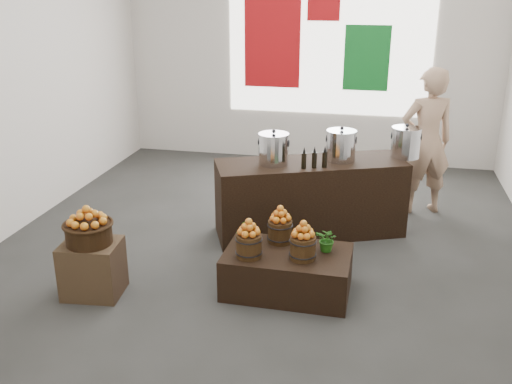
% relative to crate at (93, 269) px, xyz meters
% --- Properties ---
extents(ground, '(7.00, 7.00, 0.00)m').
position_rel_crate_xyz_m(ground, '(1.39, 1.36, -0.27)').
color(ground, '#343331').
rests_on(ground, ground).
extents(back_wall, '(6.00, 0.04, 4.00)m').
position_rel_crate_xyz_m(back_wall, '(1.39, 4.86, 1.73)').
color(back_wall, silver).
rests_on(back_wall, ground).
extents(back_opening, '(3.20, 0.02, 2.40)m').
position_rel_crate_xyz_m(back_opening, '(1.69, 4.84, 1.73)').
color(back_opening, white).
rests_on(back_opening, back_wall).
extents(deco_red_left, '(0.90, 0.04, 1.40)m').
position_rel_crate_xyz_m(deco_red_left, '(0.79, 4.83, 1.63)').
color(deco_red_left, '#AF0D11').
rests_on(deco_red_left, back_wall).
extents(deco_green_right, '(0.70, 0.04, 1.00)m').
position_rel_crate_xyz_m(deco_green_right, '(2.29, 4.83, 1.43)').
color(deco_green_right, '#106B23').
rests_on(deco_green_right, back_wall).
extents(deco_red_upper, '(0.50, 0.04, 0.50)m').
position_rel_crate_xyz_m(deco_red_upper, '(1.59, 4.83, 2.23)').
color(deco_red_upper, '#AF0D11').
rests_on(deco_red_upper, back_wall).
extents(crate, '(0.57, 0.49, 0.53)m').
position_rel_crate_xyz_m(crate, '(0.00, 0.00, 0.00)').
color(crate, brown).
rests_on(crate, ground).
extents(wicker_basket, '(0.43, 0.43, 0.19)m').
position_rel_crate_xyz_m(wicker_basket, '(0.00, 0.00, 0.36)').
color(wicker_basket, black).
rests_on(wicker_basket, crate).
extents(apples_in_basket, '(0.33, 0.33, 0.18)m').
position_rel_crate_xyz_m(apples_in_basket, '(0.00, 0.00, 0.55)').
color(apples_in_basket, '#AC0512').
rests_on(apples_in_basket, wicker_basket).
extents(display_table, '(1.20, 0.75, 0.41)m').
position_rel_crate_xyz_m(display_table, '(1.80, 0.44, -0.06)').
color(display_table, black).
rests_on(display_table, ground).
extents(apple_bucket_front_left, '(0.24, 0.24, 0.22)m').
position_rel_crate_xyz_m(apple_bucket_front_left, '(1.45, 0.28, 0.25)').
color(apple_bucket_front_left, '#3E2411').
rests_on(apple_bucket_front_left, display_table).
extents(apples_in_bucket_front_left, '(0.18, 0.18, 0.16)m').
position_rel_crate_xyz_m(apples_in_bucket_front_left, '(1.45, 0.28, 0.44)').
color(apples_in_bucket_front_left, '#AC0512').
rests_on(apples_in_bucket_front_left, apple_bucket_front_left).
extents(apple_bucket_front_right, '(0.24, 0.24, 0.22)m').
position_rel_crate_xyz_m(apple_bucket_front_right, '(1.95, 0.35, 0.25)').
color(apple_bucket_front_right, '#3E2411').
rests_on(apple_bucket_front_right, display_table).
extents(apples_in_bucket_front_right, '(0.18, 0.18, 0.16)m').
position_rel_crate_xyz_m(apples_in_bucket_front_right, '(1.95, 0.35, 0.44)').
color(apples_in_bucket_front_right, '#AC0512').
rests_on(apples_in_bucket_front_right, apple_bucket_front_right).
extents(apple_bucket_rear, '(0.24, 0.24, 0.22)m').
position_rel_crate_xyz_m(apple_bucket_rear, '(1.68, 0.66, 0.25)').
color(apple_bucket_rear, '#3E2411').
rests_on(apple_bucket_rear, display_table).
extents(apples_in_bucket_rear, '(0.18, 0.18, 0.16)m').
position_rel_crate_xyz_m(apples_in_bucket_rear, '(1.68, 0.66, 0.44)').
color(apples_in_bucket_rear, '#AC0512').
rests_on(apples_in_bucket_rear, apple_bucket_rear).
extents(herb_garnish_right, '(0.27, 0.26, 0.24)m').
position_rel_crate_xyz_m(herb_garnish_right, '(2.16, 0.55, 0.26)').
color(herb_garnish_right, '#1F5B13').
rests_on(herb_garnish_right, display_table).
extents(herb_garnish_left, '(0.16, 0.15, 0.25)m').
position_rel_crate_xyz_m(herb_garnish_left, '(1.34, 0.56, 0.27)').
color(herb_garnish_left, '#1F5B13').
rests_on(herb_garnish_left, display_table).
extents(counter, '(2.26, 1.47, 0.88)m').
position_rel_crate_xyz_m(counter, '(1.83, 1.84, 0.18)').
color(counter, black).
rests_on(counter, ground).
extents(stock_pot_left, '(0.33, 0.33, 0.33)m').
position_rel_crate_xyz_m(stock_pot_left, '(1.42, 1.67, 0.79)').
color(stock_pot_left, silver).
rests_on(stock_pot_left, counter).
extents(stock_pot_center, '(0.33, 0.33, 0.33)m').
position_rel_crate_xyz_m(stock_pot_center, '(2.15, 1.97, 0.79)').
color(stock_pot_center, silver).
rests_on(stock_pot_center, counter).
extents(stock_pot_right, '(0.33, 0.33, 0.33)m').
position_rel_crate_xyz_m(stock_pot_right, '(2.87, 2.28, 0.79)').
color(stock_pot_right, silver).
rests_on(stock_pot_right, counter).
extents(oil_cruets, '(0.24, 0.15, 0.25)m').
position_rel_crate_xyz_m(oil_cruets, '(1.91, 1.64, 0.74)').
color(oil_cruets, black).
rests_on(oil_cruets, counter).
extents(shopper, '(0.79, 0.65, 1.87)m').
position_rel_crate_xyz_m(shopper, '(3.15, 2.85, 0.67)').
color(shopper, tan).
rests_on(shopper, ground).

